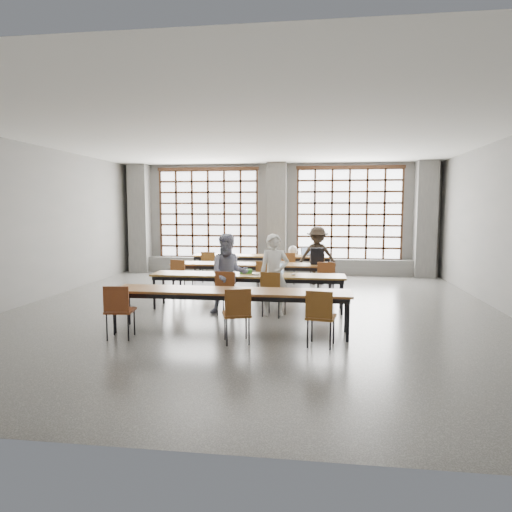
{
  "coord_description": "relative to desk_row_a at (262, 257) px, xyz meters",
  "views": [
    {
      "loc": [
        1.27,
        -9.11,
        2.09
      ],
      "look_at": [
        -0.01,
        0.4,
        1.08
      ],
      "focal_mm": 32.0,
      "sensor_mm": 36.0,
      "label": 1
    }
  ],
  "objects": [
    {
      "name": "desk_row_b",
      "position": [
        -0.01,
        -2.01,
        0.0
      ],
      "size": [
        4.0,
        0.7,
        0.73
      ],
      "color": "brown",
      "rests_on": "floor"
    },
    {
      "name": "chair_back_mid",
      "position": [
        0.8,
        -0.63,
        -0.13
      ],
      "size": [
        0.44,
        0.44,
        0.88
      ],
      "color": "maroon",
      "rests_on": "floor"
    },
    {
      "name": "green_box",
      "position": [
        0.12,
        -3.75,
        0.11
      ],
      "size": [
        0.27,
        0.17,
        0.09
      ],
      "primitive_type": "cube",
      "rotation": [
        0.0,
        0.0,
        0.37
      ],
      "color": "#338029",
      "rests_on": "desk_row_c"
    },
    {
      "name": "column_right",
      "position": [
        4.82,
        1.26,
        1.09
      ],
      "size": [
        0.6,
        0.55,
        3.5
      ],
      "primitive_type": "cube",
      "color": "#565653",
      "rests_on": "floor"
    },
    {
      "name": "paper_sheet_c",
      "position": [
        0.09,
        -2.01,
        0.07
      ],
      "size": [
        0.33,
        0.26,
        0.0
      ],
      "primitive_type": "cube",
      "rotation": [
        0.0,
        0.0,
        -0.17
      ],
      "color": "white",
      "rests_on": "desk_row_b"
    },
    {
      "name": "window_left",
      "position": [
        -1.93,
        1.46,
        1.24
      ],
      "size": [
        3.32,
        0.12,
        3.0
      ],
      "color": "white",
      "rests_on": "wall_back"
    },
    {
      "name": "chair_near_mid",
      "position": [
        0.39,
        -6.31,
        -0.13
      ],
      "size": [
        0.52,
        0.52,
        0.88
      ],
      "color": "brown",
      "rests_on": "floor"
    },
    {
      "name": "phone",
      "position": [
        0.35,
        -3.93,
        0.07
      ],
      "size": [
        0.14,
        0.1,
        0.01
      ],
      "primitive_type": "cube",
      "rotation": [
        0.0,
        0.0,
        -0.36
      ],
      "color": "black",
      "rests_on": "desk_row_c"
    },
    {
      "name": "wall_back",
      "position": [
        0.32,
        1.54,
        1.09
      ],
      "size": [
        10.0,
        0.0,
        10.0
      ],
      "primitive_type": "plane",
      "rotation": [
        1.57,
        0.0,
        0.0
      ],
      "color": "slate",
      "rests_on": "floor"
    },
    {
      "name": "chair_near_left",
      "position": [
        -1.53,
        -6.31,
        -0.13
      ],
      "size": [
        0.47,
        0.47,
        0.88
      ],
      "color": "brown",
      "rests_on": "floor"
    },
    {
      "name": "student_male",
      "position": [
        0.77,
        -4.33,
        0.13
      ],
      "size": [
        0.64,
        0.49,
        1.6
      ],
      "primitive_type": "imported",
      "rotation": [
        0.0,
        0.0,
        0.19
      ],
      "color": "white",
      "rests_on": "floor"
    },
    {
      "name": "floor",
      "position": [
        0.32,
        -3.96,
        -0.66
      ],
      "size": [
        11.0,
        11.0,
        0.0
      ],
      "primitive_type": "plane",
      "color": "#494947",
      "rests_on": "ground"
    },
    {
      "name": "paper_sheet_a",
      "position": [
        -0.61,
        -1.96,
        0.07
      ],
      "size": [
        0.36,
        0.33,
        0.0
      ],
      "primitive_type": "cube",
      "rotation": [
        0.0,
        0.0,
        0.54
      ],
      "color": "white",
      "rests_on": "desk_row_b"
    },
    {
      "name": "desk_row_c",
      "position": [
        0.17,
        -3.83,
        0.0
      ],
      "size": [
        4.0,
        0.7,
        0.73
      ],
      "color": "brown",
      "rests_on": "floor"
    },
    {
      "name": "wall_left",
      "position": [
        -4.68,
        -3.96,
        1.09
      ],
      "size": [
        0.0,
        11.0,
        11.0
      ],
      "primitive_type": "plane",
      "rotation": [
        1.57,
        0.0,
        1.57
      ],
      "color": "slate",
      "rests_on": "floor"
    },
    {
      "name": "chair_back_left",
      "position": [
        -1.41,
        -0.63,
        -0.13
      ],
      "size": [
        0.46,
        0.47,
        0.88
      ],
      "color": "brown",
      "rests_on": "floor"
    },
    {
      "name": "desk_row_a",
      "position": [
        0.0,
        0.0,
        0.0
      ],
      "size": [
        4.0,
        0.7,
        0.73
      ],
      "color": "brown",
      "rests_on": "floor"
    },
    {
      "name": "ceiling",
      "position": [
        0.32,
        -3.96,
        2.84
      ],
      "size": [
        11.0,
        11.0,
        0.0
      ],
      "primitive_type": "plane",
      "rotation": [
        3.14,
        0.0,
        0.0
      ],
      "color": "silver",
      "rests_on": "floor"
    },
    {
      "name": "column_left",
      "position": [
        -4.18,
        1.26,
        1.09
      ],
      "size": [
        0.6,
        0.55,
        3.5
      ],
      "primitive_type": "cube",
      "color": "#565653",
      "rests_on": "floor"
    },
    {
      "name": "mouse",
      "position": [
        1.12,
        -3.85,
        0.08
      ],
      "size": [
        0.11,
        0.09,
        0.04
      ],
      "primitive_type": "ellipsoid",
      "rotation": [
        0.0,
        0.0,
        0.26
      ],
      "color": "white",
      "rests_on": "desk_row_c"
    },
    {
      "name": "backpack",
      "position": [
        1.59,
        -1.96,
        0.27
      ],
      "size": [
        0.34,
        0.23,
        0.4
      ],
      "primitive_type": "cube",
      "rotation": [
        0.0,
        0.0,
        0.1
      ],
      "color": "black",
      "rests_on": "desk_row_b"
    },
    {
      "name": "desk_row_d",
      "position": [
        0.16,
        -5.68,
        0.0
      ],
      "size": [
        4.0,
        0.7,
        0.73
      ],
      "color": "brown",
      "rests_on": "floor"
    },
    {
      "name": "chair_front_right",
      "position": [
        0.75,
        -4.46,
        -0.13
      ],
      "size": [
        0.52,
        0.52,
        0.88
      ],
      "color": "brown",
      "rests_on": "floor"
    },
    {
      "name": "column_mid",
      "position": [
        0.32,
        1.26,
        1.09
      ],
      "size": [
        0.6,
        0.55,
        3.5
      ],
      "primitive_type": "cube",
      "color": "#565653",
      "rests_on": "floor"
    },
    {
      "name": "laptop_back",
      "position": [
        1.33,
        0.11,
        0.13
      ],
      "size": [
        0.45,
        0.42,
        0.26
      ],
      "color": "#B6B6BB",
      "rests_on": "desk_row_a"
    },
    {
      "name": "red_pouch",
      "position": [
        -1.54,
        -6.23,
        -0.16
      ],
      "size": [
        0.21,
        0.1,
        0.06
      ],
      "primitive_type": "cube",
      "rotation": [
        0.0,
        0.0,
        0.08
      ],
      "color": "#AB2615",
      "rests_on": "chair_near_left"
    },
    {
      "name": "sill_ledge",
      "position": [
        0.32,
        1.34,
        -0.41
      ],
      "size": [
        9.8,
        0.35,
        0.5
      ],
      "primitive_type": "cube",
      "color": "#565653",
      "rests_on": "floor"
    },
    {
      "name": "wall_front",
      "position": [
        0.32,
        -9.46,
        1.09
      ],
      "size": [
        10.0,
        0.0,
        10.0
      ],
      "primitive_type": "plane",
      "rotation": [
        -1.57,
        0.0,
        0.0
      ],
      "color": "slate",
      "rests_on": "floor"
    },
    {
      "name": "chair_front_left",
      "position": [
        -0.14,
        -4.46,
        -0.13
      ],
      "size": [
        0.48,
        0.48,
        0.88
      ],
      "color": "brown",
      "rests_on": "floor"
    },
    {
      "name": "chair_mid_left",
      "position": [
        -1.63,
        -2.64,
        -0.13
      ],
      "size": [
        0.53,
        0.53,
        0.88
      ],
      "color": "brown",
      "rests_on": "floor"
    },
    {
      "name": "student_back",
      "position": [
        1.6,
        -0.5,
        0.13
      ],
      "size": [
        1.07,
        0.68,
        1.59
      ],
      "primitive_type": "imported",
      "rotation": [
        0.0,
        0.0,
        0.09
      ],
      "color": "black",
      "rests_on": "floor"
    },
    {
      "name": "chair_mid_centre",
      "position": [
        0.39,
        -2.64,
        -0.13
      ],
      "size": [
        0.43,
        0.43,
        0.88
      ],
      "color": "brown",
      "rests_on": "floor"
    },
    {
      "name": "chair_mid_right",
      "position": [
        1.8,
        -2.64,
        -0.13
      ],
      "size": [
        0.44,
        0.45,
        0.88
      ],
      "color": "maroon",
      "rests_on": "floor"
    },
    {
      "name": "chair_near_right",
      "position": [
        1.65,
        -6.31,
        -0.13
      ],
      "size": [
        0.49,
        0.49,
        0.88
      ],
      "color": "brown",
      "rests_on": "floor"
    },
    {
      "name": "student_female",
      "position": [
        -0.13,
        -4.33,
        0.13
      ],
      "size": [
        0.89,
        0.76,
        1.59
      ],
      "primitive_type": "imported",
      "rotation": [
        0.0,
        0.0,
        0.22
      ],
      "color": "#1A1F4F",
      "rests_on": "floor"
    },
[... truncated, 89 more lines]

